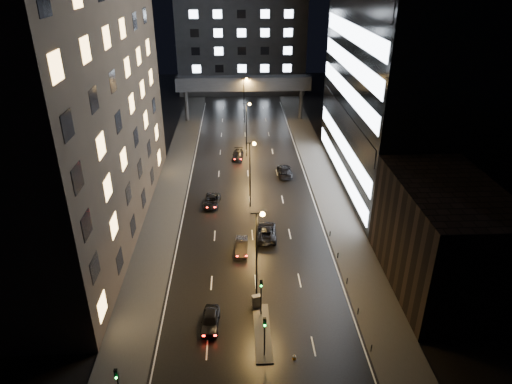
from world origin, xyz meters
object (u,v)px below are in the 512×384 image
car_away_b (241,246)px  car_away_c (212,201)px  car_away_a (210,320)px  car_toward_a (266,232)px  car_toward_b (285,171)px  utility_cabinet (257,301)px  car_away_d (238,155)px

car_away_b → car_away_c: size_ratio=0.90×
car_away_a → car_away_b: bearing=78.8°
car_toward_a → car_toward_b: bearing=-100.1°
car_away_a → utility_cabinet: utility_cabinet is taller
car_away_b → utility_cabinet: size_ratio=3.18×
car_away_c → car_away_d: bearing=83.8°
car_away_b → car_away_d: bearing=93.6°
car_away_b → utility_cabinet: 10.60m
car_away_d → utility_cabinet: size_ratio=3.44×
car_toward_a → car_toward_b: (4.46, 19.42, 0.03)m
car_away_b → car_away_d: 30.53m
car_away_b → car_away_a: bearing=-100.9°
car_away_b → car_toward_b: 23.97m
car_away_d → car_away_a: bearing=-88.2°
car_away_a → car_away_b: car_away_a is taller
car_away_b → car_toward_a: (3.26, 3.27, 0.07)m
car_away_b → car_toward_a: car_toward_a is taller
car_toward_a → utility_cabinet: bearing=85.1°
car_toward_b → car_away_a: bearing=72.5°
car_toward_b → car_away_c: bearing=40.0°
car_away_a → utility_cabinet: bearing=31.4°
car_away_b → utility_cabinet: (1.40, -10.51, 0.12)m
utility_cabinet → car_toward_b: bearing=63.2°
car_away_a → car_toward_a: 17.58m
utility_cabinet → car_away_a: bearing=-167.6°
car_toward_a → utility_cabinet: car_toward_a is taller
car_away_c → car_toward_b: bearing=46.9°
car_away_c → car_toward_b: 15.71m
car_away_d → car_toward_b: car_toward_b is taller
car_away_a → car_away_c: 25.56m
utility_cabinet → car_away_d: bearing=76.2°
car_away_a → car_away_b: (3.29, 13.04, -0.01)m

